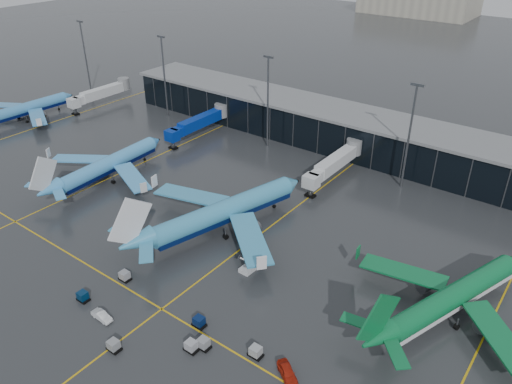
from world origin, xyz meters
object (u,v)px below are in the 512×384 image
Objects in this scene: airliner_arkefly at (108,155)px; service_van_white at (102,316)px; airliner_klm_near at (225,200)px; airliner_aer_lingus at (457,285)px; airliner_klm_west at (25,102)px; baggage_carts at (165,324)px; service_van_red at (287,372)px; mobile_airstair at (248,267)px.

airliner_arkefly is 51.23m from service_van_white.
airliner_klm_near reaches higher than airliner_aer_lingus.
service_van_white is at bearing -23.77° from airliner_klm_west.
airliner_aer_lingus reaches higher than airliner_arkefly.
airliner_klm_near is at bearing -5.26° from airliner_klm_west.
baggage_carts is at bearing -34.02° from airliner_arkefly.
service_van_white is (92.33, -43.19, -5.10)m from airliner_klm_west.
service_van_red is at bearing -14.42° from airliner_klm_west.
airliner_klm_near is (37.64, -0.46, 0.91)m from airliner_arkefly.
airliner_arkefly is 83.76m from airliner_aer_lingus.
airliner_arkefly is 0.87× the size of airliner_klm_near.
airliner_klm_near reaches higher than mobile_airstair.
airliner_aer_lingus is (83.73, 2.07, 0.02)m from airliner_arkefly.
airliner_klm_near is 1.15× the size of airliner_aer_lingus.
mobile_airstair is 24.91m from service_van_red.
mobile_airstair is at bearing -8.99° from airliner_klm_west.
airliner_arkefly is 11.53× the size of mobile_airstair.
service_van_white is (1.03, -32.70, -6.34)m from airliner_klm_near.
baggage_carts is 8.14× the size of service_van_white.
airliner_klm_west is at bearing 171.18° from mobile_airstair.
service_van_red is at bearing -37.85° from mobile_airstair.
service_van_red is 31.79m from service_van_white.
service_van_red is (19.27, -15.78, 0.04)m from mobile_airstair.
baggage_carts reaches higher than service_van_red.
airliner_arkefly reaches higher than service_van_white.
airliner_klm_near reaches higher than airliner_arkefly.
airliner_klm_near reaches higher than service_van_white.
airliner_klm_west is at bearing -171.99° from airliner_klm_near.
airliner_klm_near reaches higher than service_van_red.
mobile_airstair reaches higher than baggage_carts.
airliner_aer_lingus reaches higher than mobile_airstair.
airliner_aer_lingus is at bearing -51.19° from service_van_white.
airliner_klm_near is (91.30, -10.50, 1.24)m from airliner_klm_west.
airliner_klm_west is at bearing 109.82° from service_van_red.
airliner_klm_near is 40.26m from service_van_red.
mobile_airstair is at bearing 86.22° from service_van_red.
airliner_arkefly is at bearing 149.58° from baggage_carts.
airliner_klm_west is 102.06m from service_van_white.
airliner_aer_lingus reaches higher than airliner_klm_west.
service_van_red is at bearing -99.25° from airliner_aer_lingus.
airliner_arkefly is at bearing 50.17° from service_van_white.
baggage_carts reaches higher than service_van_white.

